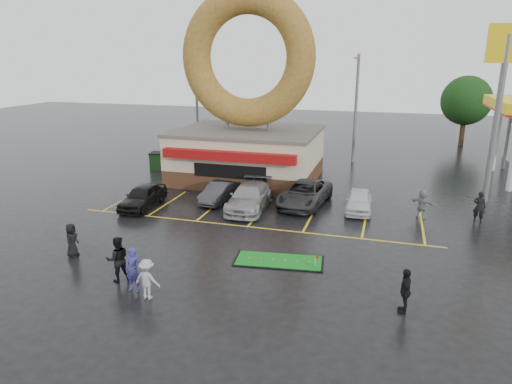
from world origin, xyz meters
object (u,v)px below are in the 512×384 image
(shell_sign, at_px, (502,81))
(person_blue, at_px, (133,270))
(person_cameraman, at_px, (405,291))
(putting_green, at_px, (279,261))
(donut_shop, at_px, (247,119))
(car_white, at_px, (359,201))
(car_silver, at_px, (249,197))
(car_grey, at_px, (305,193))
(streetlight_mid, at_px, (356,106))
(streetlight_left, at_px, (197,103))
(dumpster, at_px, (163,161))
(car_dgrey, at_px, (219,192))
(streetlight_right, at_px, (512,109))
(car_black, at_px, (143,197))

(shell_sign, relative_size, person_blue, 5.99)
(person_cameraman, bearing_deg, putting_green, -117.49)
(person_cameraman, bearing_deg, donut_shop, -145.37)
(donut_shop, xyz_separation_m, car_white, (8.50, -5.24, -3.84))
(shell_sign, height_order, car_silver, shell_sign)
(person_cameraman, bearing_deg, car_grey, -152.44)
(streetlight_mid, relative_size, person_cameraman, 5.37)
(car_silver, bearing_deg, streetlight_left, 120.36)
(car_white, xyz_separation_m, dumpster, (-16.00, 6.16, 0.02))
(car_dgrey, bearing_deg, person_cameraman, -37.51)
(shell_sign, bearing_deg, streetlight_right, 73.17)
(streetlight_left, height_order, car_white, streetlight_left)
(streetlight_mid, height_order, dumpster, streetlight_mid)
(shell_sign, xyz_separation_m, car_grey, (-10.78, -4.00, -6.65))
(car_black, bearing_deg, streetlight_left, 99.01)
(streetlight_mid, height_order, person_cameraman, streetlight_mid)
(donut_shop, height_order, streetlight_right, donut_shop)
(streetlight_left, xyz_separation_m, person_blue, (7.88, -24.40, -3.90))
(person_cameraman, distance_m, dumpster, 25.08)
(streetlight_left, bearing_deg, dumpster, -94.82)
(streetlight_left, relative_size, person_blue, 5.09)
(donut_shop, bearing_deg, streetlight_right, 25.21)
(car_grey, bearing_deg, car_dgrey, -163.71)
(streetlight_right, height_order, person_blue, streetlight_right)
(car_black, xyz_separation_m, car_white, (12.51, 3.03, -0.06))
(car_silver, bearing_deg, person_cameraman, -51.04)
(person_cameraman, xyz_separation_m, dumpster, (-18.40, 17.03, -0.19))
(donut_shop, bearing_deg, car_dgrey, -90.43)
(car_grey, relative_size, person_cameraman, 3.12)
(streetlight_left, bearing_deg, putting_green, -58.03)
(streetlight_right, relative_size, car_silver, 1.76)
(streetlight_right, bearing_deg, donut_shop, -154.79)
(donut_shop, distance_m, shell_sign, 16.29)
(car_dgrey, bearing_deg, streetlight_right, 43.48)
(streetlight_left, xyz_separation_m, streetlight_right, (26.00, 2.00, 0.00))
(shell_sign, distance_m, streetlight_mid, 12.93)
(streetlight_left, height_order, person_blue, streetlight_left)
(car_dgrey, distance_m, car_white, 8.56)
(streetlight_right, height_order, car_dgrey, streetlight_right)
(streetlight_right, xyz_separation_m, putting_green, (-13.36, -22.25, -4.75))
(person_cameraman, bearing_deg, dumpster, -132.23)
(donut_shop, height_order, car_dgrey, donut_shop)
(shell_sign, height_order, streetlight_right, shell_sign)
(streetlight_mid, bearing_deg, shell_sign, -44.73)
(person_cameraman, bearing_deg, streetlight_mid, -170.24)
(car_black, distance_m, car_grey, 9.80)
(streetlight_right, relative_size, dumpster, 5.00)
(dumpster, bearing_deg, car_black, -79.37)
(streetlight_mid, height_order, streetlight_right, same)
(streetlight_right, relative_size, car_dgrey, 2.44)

